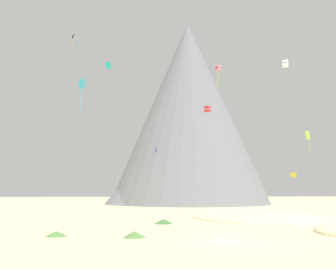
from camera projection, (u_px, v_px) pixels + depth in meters
name	position (u px, v px, depth m)	size (l,w,h in m)	color
ground_plane	(228.00, 242.00, 31.38)	(400.00, 400.00, 0.00)	#C6B284
dune_foreground_right	(259.00, 219.00, 55.20)	(24.98, 17.67, 2.81)	#CCBA8E
bush_near_right	(252.00, 221.00, 48.19)	(2.56, 2.56, 0.64)	#568442
bush_far_left	(134.00, 234.00, 34.32)	(2.26, 2.26, 0.61)	#477238
bush_near_left	(56.00, 234.00, 35.21)	(2.14, 2.14, 0.51)	#477238
bush_ridge_crest	(164.00, 221.00, 48.10)	(2.60, 2.60, 0.64)	#386633
rock_massif	(183.00, 124.00, 122.17)	(71.92, 71.34, 65.15)	slate
kite_cyan_mid	(82.00, 84.00, 64.31)	(1.62, 1.71, 6.53)	#33BCDB
kite_rainbow_high	(218.00, 68.00, 72.25)	(1.08, 1.11, 4.63)	#E5668C
kite_indigo_mid	(156.00, 150.00, 88.11)	(0.82, 1.43, 1.42)	#5138B2
kite_red_mid	(207.00, 109.00, 77.35)	(1.67, 1.68, 1.51)	red
kite_lime_low	(308.00, 137.00, 57.29)	(1.00, 0.46, 3.27)	#8CD133
kite_teal_high	(108.00, 65.00, 64.48)	(1.13, 1.42, 1.50)	teal
kite_yellow_low	(294.00, 175.00, 63.21)	(0.76, 0.85, 1.00)	yellow
kite_white_high	(285.00, 64.00, 70.62)	(1.51, 1.54, 1.34)	white
kite_black_high	(73.00, 38.00, 73.94)	(0.34, 0.72, 2.40)	black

